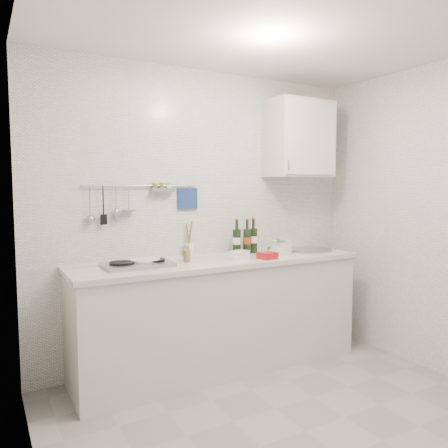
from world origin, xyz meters
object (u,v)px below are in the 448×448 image
object	(u,v)px
wine_bottles	(246,236)
utensil_crock	(189,248)
wall_cabinet	(299,139)
plate_stack_hob	(144,262)
plate_stack_sink	(280,247)

from	to	relation	value
wine_bottles	utensil_crock	distance (m)	0.51
wall_cabinet	utensil_crock	distance (m)	1.44
plate_stack_hob	utensil_crock	size ratio (longest dim) A/B	0.85
wine_bottles	utensil_crock	size ratio (longest dim) A/B	1.02
wall_cabinet	wine_bottles	xyz separation A→B (m)	(-0.57, 0.01, -0.87)
plate_stack_hob	utensil_crock	distance (m)	0.53
wall_cabinet	wine_bottles	bearing A→B (deg)	179.14
utensil_crock	plate_stack_sink	bearing A→B (deg)	-16.18
utensil_crock	plate_stack_hob	bearing A→B (deg)	-155.06
plate_stack_sink	utensil_crock	distance (m)	0.82
wall_cabinet	plate_stack_sink	world-z (taller)	wall_cabinet
plate_stack_sink	utensil_crock	world-z (taller)	utensil_crock
plate_stack_sink	utensil_crock	xyz separation A→B (m)	(-0.79, 0.23, 0.02)
wall_cabinet	plate_stack_hob	xyz separation A→B (m)	(-1.54, -0.09, -1.01)
wine_bottles	utensil_crock	bearing A→B (deg)	166.00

